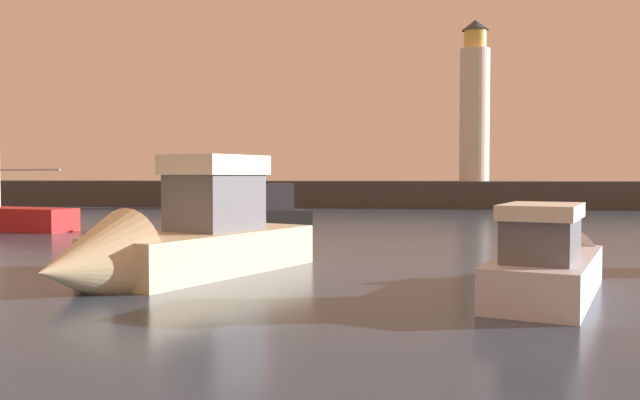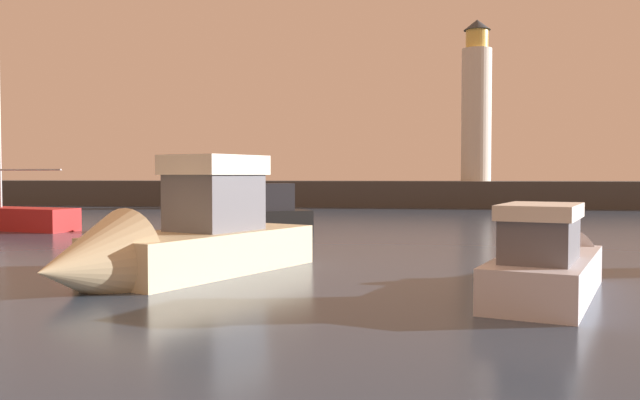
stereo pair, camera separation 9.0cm
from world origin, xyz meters
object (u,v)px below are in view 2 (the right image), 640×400
(sailboat_moored, at_px, (12,217))
(motorboat_3, at_px, (552,262))
(lighthouse, at_px, (476,105))
(motorboat_1, at_px, (236,216))
(motorboat_4, at_px, (172,242))

(sailboat_moored, bearing_deg, motorboat_3, -31.40)
(sailboat_moored, bearing_deg, lighthouse, 47.78)
(sailboat_moored, bearing_deg, motorboat_1, 3.61)
(lighthouse, relative_size, motorboat_3, 1.88)
(motorboat_1, relative_size, sailboat_moored, 0.61)
(lighthouse, height_order, motorboat_3, lighthouse)
(lighthouse, xyz_separation_m, sailboat_moored, (-25.37, -27.96, -8.19))
(motorboat_3, bearing_deg, lighthouse, 87.65)
(motorboat_3, relative_size, sailboat_moored, 0.63)
(lighthouse, bearing_deg, motorboat_3, -92.35)
(motorboat_1, bearing_deg, motorboat_4, -80.99)
(lighthouse, xyz_separation_m, motorboat_4, (-11.52, -41.82, -7.85))
(lighthouse, relative_size, motorboat_1, 1.93)
(sailboat_moored, bearing_deg, motorboat_4, -45.00)
(motorboat_3, height_order, sailboat_moored, sailboat_moored)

